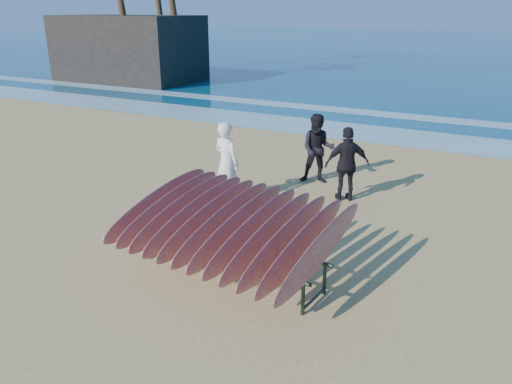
% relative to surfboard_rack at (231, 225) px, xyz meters
% --- Properties ---
extents(ground, '(120.00, 120.00, 0.00)m').
position_rel_surfboard_rack_xyz_m(ground, '(-0.26, 0.49, -0.87)').
color(ground, tan).
rests_on(ground, ground).
extents(ocean, '(160.00, 160.00, 0.00)m').
position_rel_surfboard_rack_xyz_m(ocean, '(-0.26, 55.49, -0.87)').
color(ocean, navy).
rests_on(ocean, ground).
extents(foam_near, '(160.00, 160.00, 0.00)m').
position_rel_surfboard_rack_xyz_m(foam_near, '(-0.26, 10.49, -0.86)').
color(foam_near, white).
rests_on(foam_near, ground).
extents(foam_far, '(160.00, 160.00, 0.00)m').
position_rel_surfboard_rack_xyz_m(foam_far, '(-0.26, 13.99, -0.86)').
color(foam_far, white).
rests_on(foam_far, ground).
extents(surfboard_rack, '(3.41, 2.86, 1.39)m').
position_rel_surfboard_rack_xyz_m(surfboard_rack, '(0.00, 0.00, 0.00)').
color(surfboard_rack, '#1C2C24').
rests_on(surfboard_rack, ground).
extents(person_white, '(0.74, 0.58, 1.78)m').
position_rel_surfboard_rack_xyz_m(person_white, '(-1.76, 2.73, 0.02)').
color(person_white, white).
rests_on(person_white, ground).
extents(person_dark_a, '(0.98, 0.87, 1.68)m').
position_rel_surfboard_rack_xyz_m(person_dark_a, '(-0.52, 4.89, -0.03)').
color(person_dark_a, black).
rests_on(person_dark_a, ground).
extents(person_dark_b, '(1.03, 0.86, 1.65)m').
position_rel_surfboard_rack_xyz_m(person_dark_b, '(0.49, 4.07, -0.05)').
color(person_dark_b, black).
rests_on(person_dark_b, ground).
extents(building, '(8.21, 4.56, 3.65)m').
position_rel_surfboard_rack_xyz_m(building, '(-17.24, 16.94, 0.95)').
color(building, '#2D2823').
rests_on(building, ground).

